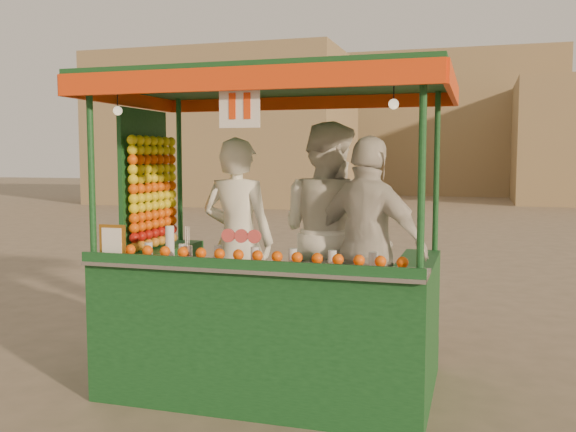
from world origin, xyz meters
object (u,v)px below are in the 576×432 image
(vendor_middle, at_px, (327,232))
(vendor_right, at_px, (369,247))
(juice_cart, at_px, (263,290))
(vendor_left, at_px, (238,241))

(vendor_middle, relative_size, vendor_right, 1.07)
(juice_cart, distance_m, vendor_middle, 0.80)
(juice_cart, relative_size, vendor_left, 1.58)
(juice_cart, distance_m, vendor_right, 0.91)
(juice_cart, bearing_deg, vendor_right, 11.75)
(vendor_left, bearing_deg, juice_cart, 144.70)
(juice_cart, xyz_separation_m, vendor_left, (-0.31, 0.25, 0.35))
(vendor_right, bearing_deg, juice_cart, 37.32)
(juice_cart, xyz_separation_m, vendor_middle, (0.39, 0.56, 0.42))
(juice_cart, height_order, vendor_middle, juice_cart)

